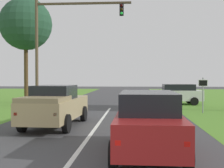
# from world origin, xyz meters

# --- Properties ---
(ground_plane) EXTENTS (120.00, 120.00, 0.00)m
(ground_plane) POSITION_xyz_m (0.00, 9.99, 0.00)
(ground_plane) COLOR #424244
(red_suv_near) EXTENTS (2.16, 4.76, 1.90)m
(red_suv_near) POSITION_xyz_m (2.19, 4.60, 1.00)
(red_suv_near) COLOR maroon
(red_suv_near) RESTS_ON ground_plane
(pickup_truck_lead) EXTENTS (2.37, 5.67, 1.97)m
(pickup_truck_lead) POSITION_xyz_m (-1.96, 9.44, 1.01)
(pickup_truck_lead) COLOR tan
(pickup_truck_lead) RESTS_ON ground_plane
(traffic_light) EXTENTS (7.63, 0.40, 8.75)m
(traffic_light) POSITION_xyz_m (-4.08, 18.77, 5.72)
(traffic_light) COLOR brown
(traffic_light) RESTS_ON ground_plane
(keep_moving_sign) EXTENTS (0.60, 0.09, 2.33)m
(keep_moving_sign) POSITION_xyz_m (6.29, 15.26, 1.49)
(keep_moving_sign) COLOR gray
(keep_moving_sign) RESTS_ON ground_plane
(crossing_suv_far) EXTENTS (4.45, 2.22, 1.75)m
(crossing_suv_far) POSITION_xyz_m (5.50, 21.58, 0.92)
(crossing_suv_far) COLOR silver
(crossing_suv_far) RESTS_ON ground_plane
(extra_tree_1) EXTENTS (4.75, 4.75, 9.58)m
(extra_tree_1) POSITION_xyz_m (-8.01, 22.12, 7.17)
(extra_tree_1) COLOR #4C351E
(extra_tree_1) RESTS_ON ground_plane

